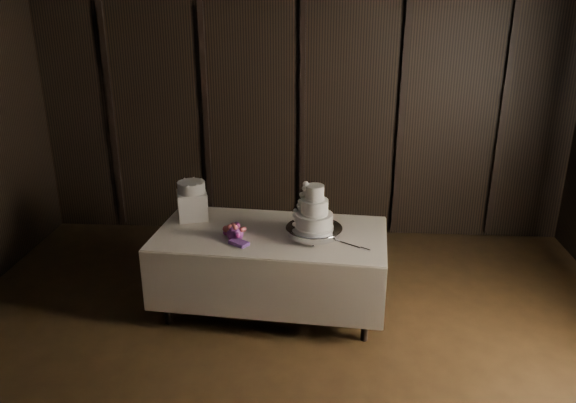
% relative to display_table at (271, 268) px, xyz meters
% --- Properties ---
extents(room, '(6.08, 7.08, 3.08)m').
position_rel_display_table_xyz_m(room, '(0.19, -1.69, 1.08)').
color(room, black).
rests_on(room, ground).
extents(display_table, '(2.07, 1.20, 0.76)m').
position_rel_display_table_xyz_m(display_table, '(0.00, 0.00, 0.00)').
color(display_table, '#F0E3CF').
rests_on(display_table, ground).
extents(cake_stand, '(0.49, 0.49, 0.09)m').
position_rel_display_table_xyz_m(cake_stand, '(0.38, -0.08, 0.39)').
color(cake_stand, silver).
rests_on(cake_stand, display_table).
extents(wedding_cake, '(0.36, 0.31, 0.38)m').
position_rel_display_table_xyz_m(wedding_cake, '(0.35, -0.09, 0.58)').
color(wedding_cake, white).
rests_on(wedding_cake, cake_stand).
extents(bouquet, '(0.43, 0.45, 0.17)m').
position_rel_display_table_xyz_m(bouquet, '(-0.29, -0.15, 0.40)').
color(bouquet, '#D25653').
rests_on(bouquet, display_table).
extents(box_pedestal, '(0.33, 0.33, 0.25)m').
position_rel_display_table_xyz_m(box_pedestal, '(-0.75, 0.28, 0.47)').
color(box_pedestal, white).
rests_on(box_pedestal, display_table).
extents(small_cake, '(0.29, 0.29, 0.10)m').
position_rel_display_table_xyz_m(small_cake, '(-0.75, 0.28, 0.64)').
color(small_cake, white).
rests_on(small_cake, box_pedestal).
extents(cake_knife, '(0.32, 0.23, 0.01)m').
position_rel_display_table_xyz_m(cake_knife, '(0.65, -0.20, 0.35)').
color(cake_knife, silver).
rests_on(cake_knife, display_table).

